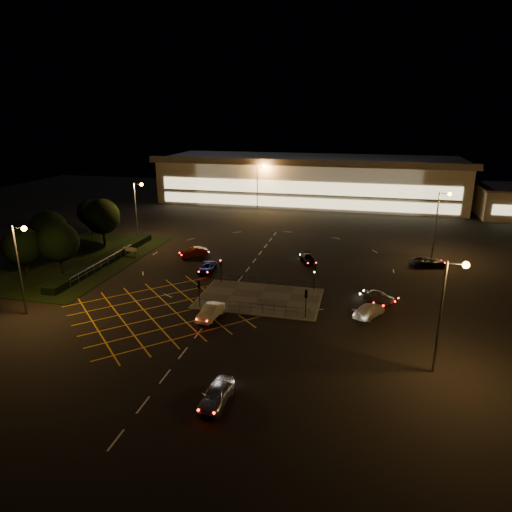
% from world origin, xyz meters
% --- Properties ---
extents(ground, '(180.00, 180.00, 0.00)m').
position_xyz_m(ground, '(0.00, 0.00, 0.00)').
color(ground, black).
rests_on(ground, ground).
extents(pedestrian_island, '(14.00, 9.00, 0.12)m').
position_xyz_m(pedestrian_island, '(2.00, -2.00, 0.06)').
color(pedestrian_island, '#4C4944').
rests_on(pedestrian_island, ground).
extents(grass_verge, '(18.00, 30.00, 0.08)m').
position_xyz_m(grass_verge, '(-28.00, 6.00, 0.04)').
color(grass_verge, black).
rests_on(grass_verge, ground).
extents(hedge, '(2.00, 26.00, 1.00)m').
position_xyz_m(hedge, '(-23.00, 6.00, 0.50)').
color(hedge, black).
rests_on(hedge, ground).
extents(supermarket, '(72.00, 26.50, 10.50)m').
position_xyz_m(supermarket, '(0.00, 61.95, 5.31)').
color(supermarket, beige).
rests_on(supermarket, ground).
extents(streetlight_sw, '(1.78, 0.56, 10.03)m').
position_xyz_m(streetlight_sw, '(-21.56, -12.00, 6.56)').
color(streetlight_sw, slate).
rests_on(streetlight_sw, ground).
extents(streetlight_se, '(1.78, 0.56, 10.03)m').
position_xyz_m(streetlight_se, '(20.44, -14.00, 6.56)').
color(streetlight_se, slate).
rests_on(streetlight_se, ground).
extents(streetlight_nw, '(1.78, 0.56, 10.03)m').
position_xyz_m(streetlight_nw, '(-23.56, 18.00, 6.56)').
color(streetlight_nw, slate).
rests_on(streetlight_nw, ground).
extents(streetlight_ne, '(1.78, 0.56, 10.03)m').
position_xyz_m(streetlight_ne, '(24.44, 20.00, 6.56)').
color(streetlight_ne, slate).
rests_on(streetlight_ne, ground).
extents(streetlight_far_left, '(1.78, 0.56, 10.03)m').
position_xyz_m(streetlight_far_left, '(-9.56, 48.00, 6.56)').
color(streetlight_far_left, slate).
rests_on(streetlight_far_left, ground).
extents(streetlight_far_right, '(1.78, 0.56, 10.03)m').
position_xyz_m(streetlight_far_right, '(30.44, 50.00, 6.56)').
color(streetlight_far_right, slate).
rests_on(streetlight_far_right, ground).
extents(signal_sw, '(0.28, 0.30, 3.15)m').
position_xyz_m(signal_sw, '(-4.00, -5.99, 2.37)').
color(signal_sw, black).
rests_on(signal_sw, pedestrian_island).
extents(signal_se, '(0.28, 0.30, 3.15)m').
position_xyz_m(signal_se, '(8.00, -5.99, 2.37)').
color(signal_se, black).
rests_on(signal_se, pedestrian_island).
extents(signal_nw, '(0.28, 0.30, 3.15)m').
position_xyz_m(signal_nw, '(-4.00, 1.99, 2.37)').
color(signal_nw, black).
rests_on(signal_nw, pedestrian_island).
extents(signal_ne, '(0.28, 0.30, 3.15)m').
position_xyz_m(signal_ne, '(8.00, 1.99, 2.37)').
color(signal_ne, black).
rests_on(signal_ne, pedestrian_island).
extents(tree_a, '(5.04, 5.04, 6.86)m').
position_xyz_m(tree_a, '(-30.00, -2.00, 4.33)').
color(tree_a, black).
rests_on(tree_a, ground).
extents(tree_b, '(5.40, 5.40, 7.35)m').
position_xyz_m(tree_b, '(-32.00, 6.00, 4.64)').
color(tree_b, black).
rests_on(tree_b, ground).
extents(tree_c, '(5.76, 5.76, 7.84)m').
position_xyz_m(tree_c, '(-28.00, 14.00, 4.95)').
color(tree_c, black).
rests_on(tree_c, ground).
extents(tree_d, '(4.68, 4.68, 6.37)m').
position_xyz_m(tree_d, '(-34.00, 20.00, 4.02)').
color(tree_d, black).
rests_on(tree_d, ground).
extents(tree_e, '(5.40, 5.40, 7.35)m').
position_xyz_m(tree_e, '(-26.00, 0.00, 4.64)').
color(tree_e, black).
rests_on(tree_e, ground).
extents(car_near_silver, '(2.00, 4.55, 1.52)m').
position_xyz_m(car_near_silver, '(3.36, -22.47, 0.76)').
color(car_near_silver, '#A9ABB1').
rests_on(car_near_silver, ground).
extents(car_queue_white, '(2.02, 4.51, 1.44)m').
position_xyz_m(car_queue_white, '(-1.95, -8.33, 0.72)').
color(car_queue_white, white).
rests_on(car_queue_white, ground).
extents(car_left_blue, '(2.47, 4.65, 1.25)m').
position_xyz_m(car_left_blue, '(-7.27, 5.74, 0.62)').
color(car_left_blue, '#0B0C45').
rests_on(car_left_blue, ground).
extents(car_far_dkgrey, '(3.23, 4.55, 1.22)m').
position_xyz_m(car_far_dkgrey, '(5.91, 12.83, 0.61)').
color(car_far_dkgrey, black).
rests_on(car_far_dkgrey, ground).
extents(car_right_silver, '(4.07, 2.80, 1.29)m').
position_xyz_m(car_right_silver, '(15.76, 0.54, 0.64)').
color(car_right_silver, '#A4A7AB').
rests_on(car_right_silver, ground).
extents(car_circ_red, '(4.35, 3.80, 1.42)m').
position_xyz_m(car_circ_red, '(-11.44, 11.76, 0.71)').
color(car_circ_red, maroon).
rests_on(car_circ_red, ground).
extents(car_east_grey, '(5.28, 3.38, 1.35)m').
position_xyz_m(car_east_grey, '(22.92, 15.24, 0.68)').
color(car_east_grey, black).
rests_on(car_east_grey, ground).
extents(car_approach_white, '(3.93, 5.02, 1.36)m').
position_xyz_m(car_approach_white, '(14.65, -3.81, 0.68)').
color(car_approach_white, silver).
rests_on(car_approach_white, ground).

